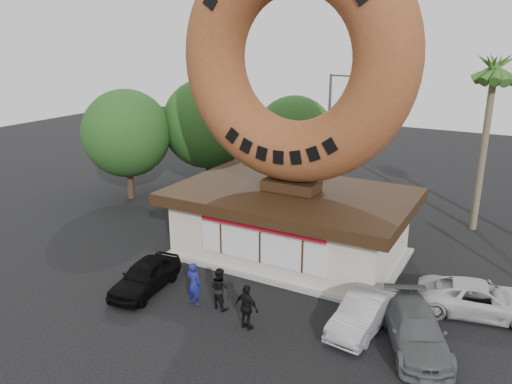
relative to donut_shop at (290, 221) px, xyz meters
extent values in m
plane|color=black|center=(0.00, -5.98, -1.77)|extent=(90.00, 90.00, 0.00)
cube|color=beige|center=(0.00, 0.02, -0.27)|extent=(10.00, 6.00, 3.00)
cube|color=#999993|center=(0.00, 0.02, -1.69)|extent=(10.60, 6.60, 0.15)
cube|color=#3F3F3F|center=(0.00, 0.02, 1.28)|extent=(10.00, 6.00, 0.10)
cube|color=black|center=(0.00, 0.02, 1.23)|extent=(11.20, 7.20, 0.55)
cube|color=silver|center=(0.00, -3.03, -0.22)|extent=(6.00, 0.12, 1.40)
cube|color=#AF0F1E|center=(0.00, -3.05, 0.78)|extent=(6.00, 0.10, 0.45)
cube|color=black|center=(0.00, 0.02, 1.78)|extent=(2.60, 1.40, 0.50)
torus|color=brown|center=(0.00, 0.02, 7.56)|extent=(11.05, 2.82, 11.05)
cylinder|color=#473321|center=(-9.50, 7.02, -0.12)|extent=(0.44, 0.44, 3.30)
sphere|color=#1F4A1A|center=(-9.50, 7.02, 2.88)|extent=(6.00, 6.00, 6.00)
cylinder|color=#473321|center=(-4.00, 9.02, -0.34)|extent=(0.44, 0.44, 2.86)
sphere|color=#1F4A1A|center=(-4.00, 9.02, 2.26)|extent=(5.20, 5.20, 5.20)
cylinder|color=#473321|center=(-13.00, 3.02, -0.23)|extent=(0.44, 0.44, 3.08)
sphere|color=#1F4A1A|center=(-13.00, 3.02, 2.57)|extent=(5.60, 5.60, 5.60)
cylinder|color=#726651|center=(7.50, 8.02, 2.73)|extent=(0.36, 0.36, 9.00)
cylinder|color=#59595E|center=(-2.00, 10.02, 2.23)|extent=(0.18, 0.18, 8.00)
cylinder|color=#59595E|center=(-1.10, 10.02, 6.13)|extent=(1.80, 0.12, 0.12)
cube|color=#59595E|center=(-0.20, 10.02, 6.08)|extent=(0.45, 0.20, 0.12)
imported|color=navy|center=(-1.31, -6.17, -0.86)|extent=(0.69, 0.48, 1.81)
imported|color=black|center=(-0.28, -5.89, -0.91)|extent=(0.94, 0.79, 1.71)
imported|color=black|center=(1.40, -6.66, -0.88)|extent=(1.10, 0.62, 1.76)
imported|color=black|center=(-3.79, -6.21, -1.11)|extent=(2.03, 4.04, 1.32)
imported|color=#96969B|center=(5.11, -4.59, -1.13)|extent=(1.76, 4.00, 1.28)
imported|color=#5A5E60|center=(7.05, -4.83, -1.12)|extent=(3.48, 4.81, 1.29)
imported|color=silver|center=(8.76, -1.43, -1.12)|extent=(4.96, 3.01, 1.29)
camera|label=1|loc=(9.42, -20.51, 8.56)|focal=35.00mm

